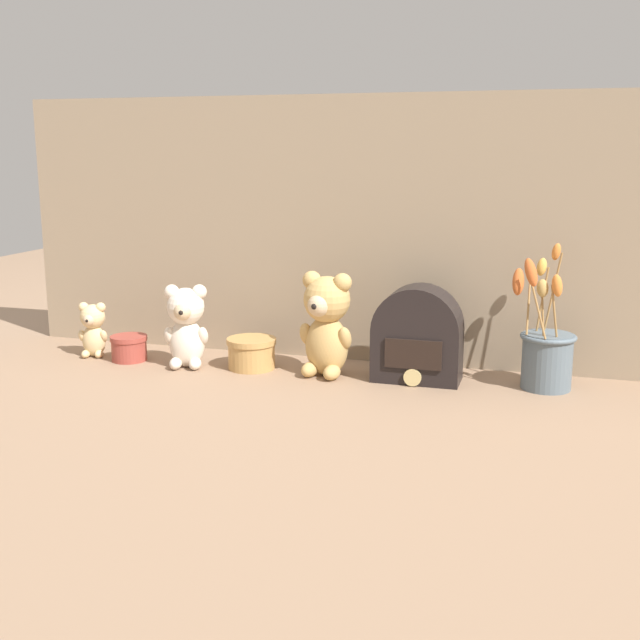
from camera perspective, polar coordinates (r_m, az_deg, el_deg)
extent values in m
plane|color=#8E7056|center=(1.79, -0.18, -4.00)|extent=(4.00, 4.00, 0.00)
cube|color=gray|center=(1.89, 1.29, 6.41)|extent=(1.61, 0.02, 0.62)
ellipsoid|color=tan|center=(1.78, 0.49, -1.84)|extent=(0.11, 0.10, 0.13)
sphere|color=tan|center=(1.76, 0.49, 1.47)|extent=(0.10, 0.10, 0.10)
sphere|color=#D1B289|center=(1.72, -0.08, 1.05)|extent=(0.05, 0.05, 0.05)
sphere|color=black|center=(1.70, -0.40, 0.97)|extent=(0.01, 0.01, 0.01)
sphere|color=tan|center=(1.73, 1.60, 2.67)|extent=(0.04, 0.04, 0.04)
sphere|color=tan|center=(1.77, -0.58, 2.85)|extent=(0.04, 0.04, 0.04)
ellipsoid|color=tan|center=(1.75, 1.75, -1.32)|extent=(0.04, 0.05, 0.06)
ellipsoid|color=tan|center=(1.79, -0.97, -1.00)|extent=(0.04, 0.05, 0.06)
ellipsoid|color=tan|center=(1.75, 0.85, -3.75)|extent=(0.04, 0.06, 0.03)
ellipsoid|color=tan|center=(1.78, -0.73, -3.54)|extent=(0.04, 0.06, 0.03)
ellipsoid|color=beige|center=(1.88, -9.44, -1.64)|extent=(0.10, 0.08, 0.11)
sphere|color=beige|center=(1.86, -9.53, 0.96)|extent=(0.09, 0.09, 0.09)
sphere|color=#D1B289|center=(1.83, -9.74, 0.60)|extent=(0.04, 0.04, 0.04)
sphere|color=black|center=(1.81, -9.86, 0.52)|extent=(0.01, 0.01, 0.01)
sphere|color=beige|center=(1.84, -8.63, 1.97)|extent=(0.03, 0.03, 0.03)
sphere|color=beige|center=(1.86, -10.50, 1.97)|extent=(0.03, 0.03, 0.03)
ellipsoid|color=beige|center=(1.86, -8.33, -1.12)|extent=(0.03, 0.04, 0.05)
ellipsoid|color=beige|center=(1.87, -10.67, -1.09)|extent=(0.03, 0.04, 0.05)
ellipsoid|color=beige|center=(1.86, -8.87, -3.09)|extent=(0.04, 0.05, 0.03)
ellipsoid|color=beige|center=(1.87, -10.23, -3.06)|extent=(0.04, 0.05, 0.03)
ellipsoid|color=#DBBC84|center=(2.02, -15.77, -1.43)|extent=(0.06, 0.06, 0.08)
sphere|color=#DBBC84|center=(2.01, -15.87, 0.24)|extent=(0.06, 0.06, 0.06)
sphere|color=#D1B289|center=(1.99, -16.10, 0.00)|extent=(0.03, 0.03, 0.03)
sphere|color=black|center=(1.98, -16.24, -0.05)|extent=(0.01, 0.01, 0.01)
sphere|color=#DBBC84|center=(2.00, -15.34, 0.87)|extent=(0.02, 0.02, 0.02)
sphere|color=#DBBC84|center=(2.01, -16.47, 0.89)|extent=(0.02, 0.02, 0.02)
ellipsoid|color=#DBBC84|center=(2.00, -15.13, -1.11)|extent=(0.02, 0.03, 0.03)
ellipsoid|color=#DBBC84|center=(2.03, -16.55, -1.06)|extent=(0.02, 0.03, 0.03)
ellipsoid|color=#DBBC84|center=(2.01, -15.49, -2.36)|extent=(0.02, 0.03, 0.02)
ellipsoid|color=#DBBC84|center=(2.02, -16.32, -2.33)|extent=(0.02, 0.03, 0.02)
cylinder|color=slate|center=(1.75, 15.84, -2.84)|extent=(0.10, 0.10, 0.12)
torus|color=slate|center=(1.74, 15.94, -1.15)|extent=(0.12, 0.12, 0.01)
cylinder|color=#9E7542|center=(1.72, 14.60, 0.86)|extent=(0.00, 0.05, 0.11)
ellipsoid|color=#C65B28|center=(1.72, 13.92, 2.66)|extent=(0.02, 0.05, 0.06)
cylinder|color=#9E7542|center=(1.75, 15.54, 1.42)|extent=(0.02, 0.02, 0.14)
ellipsoid|color=gold|center=(1.74, 15.50, 3.66)|extent=(0.03, 0.03, 0.04)
cylinder|color=#9E7542|center=(1.68, 15.17, 1.08)|extent=(0.05, 0.03, 0.14)
ellipsoid|color=#C65B28|center=(1.65, 14.78, 3.30)|extent=(0.05, 0.04, 0.06)
cylinder|color=#9E7542|center=(1.75, 16.24, 1.94)|extent=(0.03, 0.01, 0.17)
ellipsoid|color=orange|center=(1.75, 16.46, 4.68)|extent=(0.02, 0.02, 0.04)
cylinder|color=#9E7542|center=(1.70, 16.33, 0.61)|extent=(0.02, 0.01, 0.11)
ellipsoid|color=orange|center=(1.68, 16.51, 2.36)|extent=(0.03, 0.03, 0.05)
cylinder|color=#9E7542|center=(1.70, 15.55, 0.56)|extent=(0.02, 0.01, 0.10)
ellipsoid|color=tan|center=(1.69, 15.55, 2.19)|extent=(0.04, 0.03, 0.04)
cube|color=black|center=(1.75, 6.92, -2.48)|extent=(0.19, 0.10, 0.11)
cylinder|color=black|center=(1.74, 6.97, -0.66)|extent=(0.19, 0.10, 0.19)
cube|color=black|center=(1.70, 6.64, -2.45)|extent=(0.12, 0.01, 0.06)
cylinder|color=#D6BC7A|center=(1.71, 6.59, -4.08)|extent=(0.04, 0.01, 0.04)
cylinder|color=tan|center=(1.85, -4.89, -2.57)|extent=(0.11, 0.11, 0.06)
cylinder|color=tan|center=(1.84, -4.91, -1.50)|extent=(0.11, 0.11, 0.01)
cylinder|color=#993D33|center=(1.97, -13.39, -2.10)|extent=(0.08, 0.08, 0.05)
cylinder|color=#993D33|center=(1.96, -13.43, -1.25)|extent=(0.09, 0.09, 0.01)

